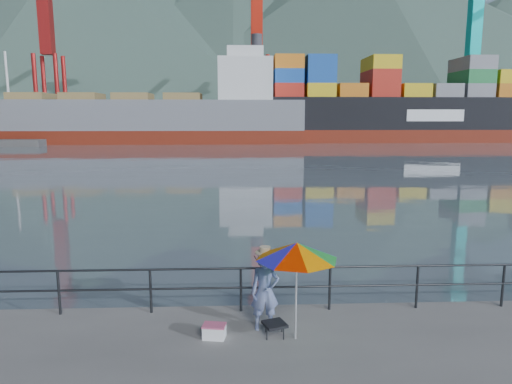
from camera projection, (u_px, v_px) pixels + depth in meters
harbor_water at (233, 131)px, 136.67m from camera, size 500.00×280.00×0.00m
far_dock at (277, 136)px, 100.62m from camera, size 200.00×40.00×0.40m
guardrail at (196, 290)px, 10.13m from camera, size 22.00×0.06×1.03m
mountains at (318, 48)px, 209.11m from camera, size 600.00×332.80×80.00m
port_cranes at (388, 57)px, 90.02m from camera, size 116.00×28.00×38.40m
container_stacks at (389, 121)px, 101.63m from camera, size 58.00×5.40×7.80m
fisherman at (265, 292)px, 9.27m from camera, size 0.61×0.42×1.61m
beach_umbrella at (297, 251)px, 8.68m from camera, size 1.78×1.78×1.96m
folding_stool at (275, 329)px, 9.07m from camera, size 0.53×0.53×0.27m
cooler_bag at (214, 332)px, 8.99m from camera, size 0.47×0.35×0.25m
fishing_rod at (262, 306)px, 10.50m from camera, size 0.44×1.52×1.11m
bulk_carrier at (157, 118)px, 78.27m from camera, size 53.80×9.31×14.50m
container_ship at (432, 108)px, 83.49m from camera, size 62.85×10.47×18.10m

